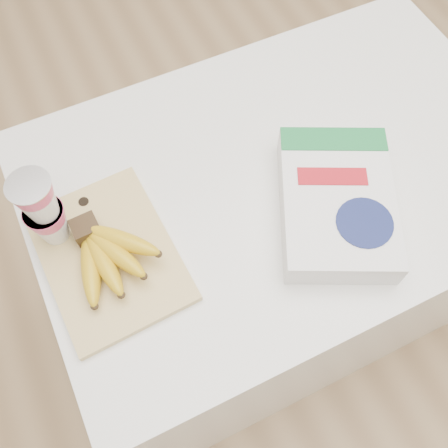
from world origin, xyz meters
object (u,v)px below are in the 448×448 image
object	(u,v)px
yogurt_stack	(42,209)
table	(271,250)
bananas	(106,254)
cutting_board	(109,255)
cereal_box	(336,203)

from	to	relation	value
yogurt_stack	table	bearing A→B (deg)	-6.28
table	bananas	world-z (taller)	bananas
table	cutting_board	size ratio (longest dim) A/B	3.37
yogurt_stack	cereal_box	bearing A→B (deg)	-19.29
cereal_box	table	bearing A→B (deg)	131.39
table	bananas	bearing A→B (deg)	-174.35
cutting_board	bananas	size ratio (longest dim) A/B	1.76
table	cereal_box	xyz separation A→B (m)	(0.03, -0.12, 0.43)
bananas	yogurt_stack	xyz separation A→B (m)	(-0.07, 0.09, 0.07)
yogurt_stack	cereal_box	xyz separation A→B (m)	(0.50, -0.17, -0.08)
cereal_box	bananas	bearing A→B (deg)	-165.04
bananas	yogurt_stack	bearing A→B (deg)	126.98
yogurt_stack	cereal_box	size ratio (longest dim) A/B	0.48
table	cutting_board	bearing A→B (deg)	-175.94
bananas	cereal_box	distance (m)	0.44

